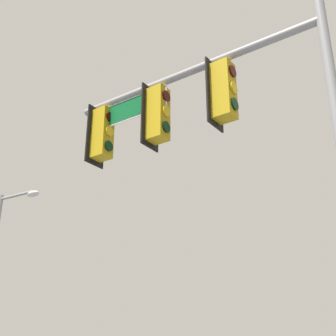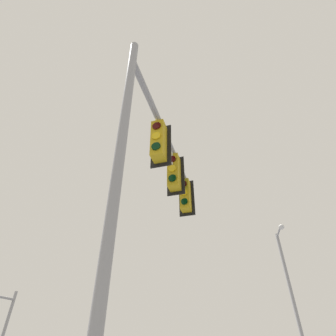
{
  "view_description": "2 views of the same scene",
  "coord_description": "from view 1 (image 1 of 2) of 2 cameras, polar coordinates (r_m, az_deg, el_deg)",
  "views": [
    {
      "loc": [
        -6.72,
        -1.28,
        1.72
      ],
      "look_at": [
        -1.57,
        -8.1,
        5.33
      ],
      "focal_mm": 50.0,
      "sensor_mm": 36.0,
      "label": 1
    },
    {
      "loc": [
        -7.85,
        -9.16,
        1.83
      ],
      "look_at": [
        -1.95,
        -7.2,
        6.25
      ],
      "focal_mm": 28.0,
      "sensor_mm": 36.0,
      "label": 2
    }
  ],
  "objects": [
    {
      "name": "signal_pole_near",
      "position": [
        8.29,
        3.36,
        5.23
      ],
      "size": [
        5.24,
        0.61,
        7.38
      ],
      "color": "gray",
      "rests_on": "ground_plane"
    }
  ]
}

